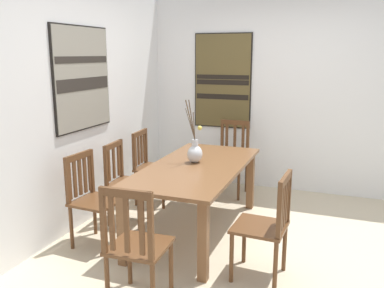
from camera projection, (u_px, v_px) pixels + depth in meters
The scene contains 13 objects.
ground_plane at pixel (246, 243), 4.07m from camera, with size 6.40×6.40×0.03m, color beige.
wall_back at pixel (82, 100), 4.41m from camera, with size 6.40×0.12×2.70m, color white.
wall_side at pixel (281, 91), 5.47m from camera, with size 0.12×6.40×2.70m, color white.
dining_table at pixel (197, 175), 4.16m from camera, with size 1.90×0.91×0.73m.
centerpiece_vase at pixel (195, 152), 4.22m from camera, with size 0.22×0.20×0.67m.
chair_0 at pixel (136, 244), 2.95m from camera, with size 0.44×0.44×0.95m.
chair_1 at pixel (150, 165), 5.08m from camera, with size 0.45×0.45×0.91m.
chair_2 at pixel (231, 157), 5.40m from camera, with size 0.44×0.44×0.98m.
chair_3 at pixel (92, 197), 3.94m from camera, with size 0.44×0.44×0.91m.
chair_4 at pixel (126, 181), 4.48m from camera, with size 0.45×0.45×0.90m.
chair_5 at pixel (267, 224), 3.31m from camera, with size 0.44×0.44×0.91m.
painting_on_back_wall at pixel (82, 78), 4.27m from camera, with size 0.95×0.05×1.09m.
painting_on_side_wall at pixel (223, 81), 5.65m from camera, with size 0.05×0.81×1.31m.
Camera 1 is at (-3.70, -0.82, 1.84)m, focal length 37.91 mm.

